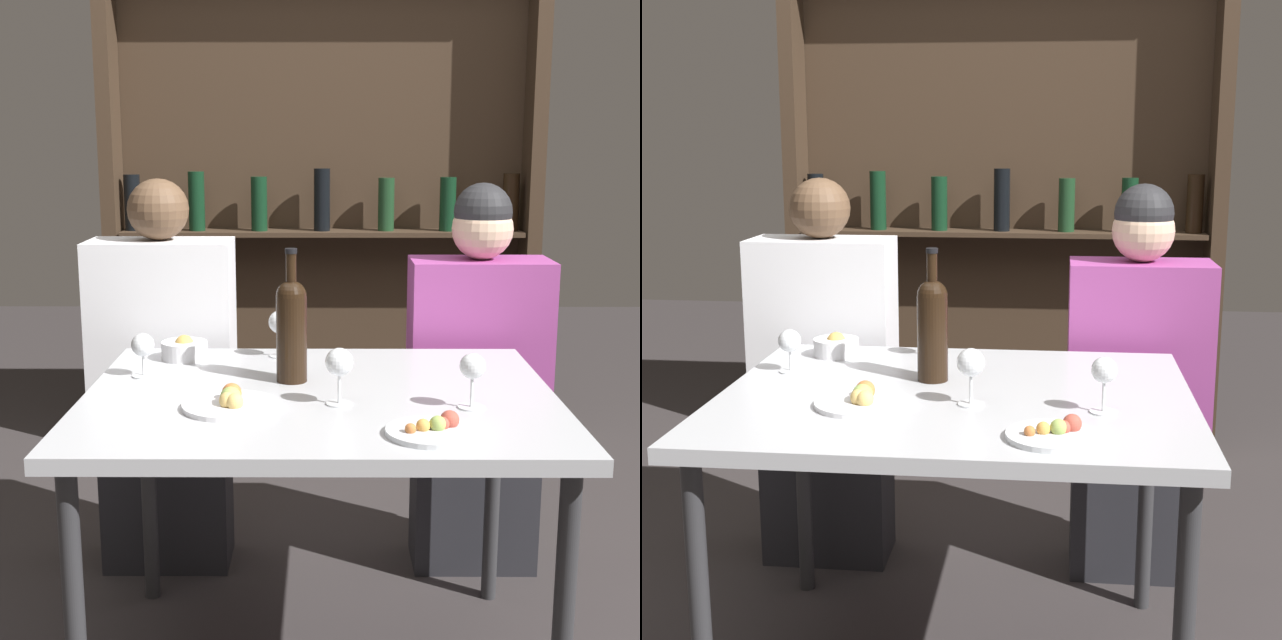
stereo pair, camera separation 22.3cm
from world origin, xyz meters
TOP-DOWN VIEW (x-y plane):
  - dining_table at (0.00, 0.00)m, footprint 1.12×0.90m
  - wine_rack_wall at (-0.00, 1.74)m, footprint 1.81×0.21m
  - wine_bottle at (-0.07, 0.10)m, footprint 0.08×0.08m
  - wine_glass_0 at (0.34, -0.12)m, footprint 0.06×0.06m
  - wine_glass_1 at (0.05, -0.09)m, footprint 0.06×0.06m
  - wine_glass_2 at (-0.11, 0.35)m, footprint 0.06×0.06m
  - wine_glass_3 at (-0.45, 0.14)m, footprint 0.06×0.06m
  - food_plate_0 at (-0.20, -0.13)m, footprint 0.22×0.22m
  - food_plate_1 at (0.24, -0.30)m, footprint 0.19×0.19m
  - snack_bowl at (-0.37, 0.33)m, footprint 0.13×0.13m
  - seated_person_left at (-0.49, 0.62)m, footprint 0.44×0.22m
  - seated_person_right at (0.49, 0.62)m, footprint 0.42×0.22m

SIDE VIEW (x-z plane):
  - seated_person_left at x=-0.49m, z-range -0.04..1.18m
  - seated_person_right at x=0.49m, z-range -0.03..1.18m
  - dining_table at x=0.00m, z-range 0.31..1.05m
  - food_plate_1 at x=0.24m, z-range 0.74..0.78m
  - food_plate_0 at x=-0.20m, z-range 0.74..0.79m
  - snack_bowl at x=-0.37m, z-range 0.74..0.81m
  - wine_glass_3 at x=-0.45m, z-range 0.77..0.88m
  - wine_glass_0 at x=0.34m, z-range 0.77..0.90m
  - wine_glass_2 at x=-0.11m, z-range 0.78..0.91m
  - wine_glass_1 at x=0.05m, z-range 0.78..0.91m
  - wine_bottle at x=-0.07m, z-range 0.72..1.06m
  - wine_rack_wall at x=0.00m, z-range 0.02..2.35m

